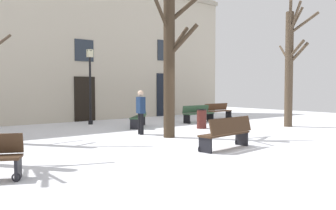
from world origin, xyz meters
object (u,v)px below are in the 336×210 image
object	(u,v)px
streetlamp	(90,78)
bench_far_corner	(227,133)
bench_near_lamp	(218,111)
person_by_shop_door	(141,110)
bench_near_center_tree	(139,117)
bench_facing_shops	(198,113)
tree_near_facade	(290,63)
litter_bin	(202,119)
tree_center	(170,60)

from	to	relation	value
streetlamp	bench_far_corner	distance (m)	8.73
bench_far_corner	bench_near_lamp	distance (m)	9.62
bench_far_corner	person_by_shop_door	distance (m)	4.11
bench_near_lamp	bench_near_center_tree	bearing A→B (deg)	-174.20
streetlamp	bench_near_lamp	distance (m)	7.38
bench_facing_shops	tree_near_facade	bearing A→B (deg)	-66.25
bench_near_lamp	person_by_shop_door	xyz separation A→B (m)	(-7.06, -2.61, 0.46)
litter_bin	person_by_shop_door	xyz separation A→B (m)	(-3.13, 0.07, 0.50)
tree_center	bench_far_corner	bearing A→B (deg)	-95.03
litter_bin	person_by_shop_door	bearing A→B (deg)	178.64
streetlamp	bench_facing_shops	distance (m)	5.63
litter_bin	bench_facing_shops	distance (m)	2.61
bench_near_center_tree	litter_bin	bearing A→B (deg)	85.57
bench_near_center_tree	person_by_shop_door	distance (m)	2.44
bench_far_corner	tree_center	bearing A→B (deg)	-99.77
litter_bin	bench_far_corner	bearing A→B (deg)	-126.56
tree_near_facade	litter_bin	bearing A→B (deg)	150.45
person_by_shop_door	bench_far_corner	bearing A→B (deg)	12.19
streetlamp	bench_facing_shops	world-z (taller)	streetlamp
bench_facing_shops	bench_near_lamp	bearing A→B (deg)	16.68
bench_facing_shops	person_by_shop_door	distance (m)	5.21
tree_near_facade	bench_near_lamp	world-z (taller)	tree_near_facade
bench_far_corner	person_by_shop_door	world-z (taller)	person_by_shop_door
litter_bin	bench_near_center_tree	xyz separation A→B (m)	(-1.83, 2.09, 0.06)
tree_center	bench_near_lamp	size ratio (longest dim) A/B	2.71
tree_center	bench_near_lamp	bearing A→B (deg)	30.09
litter_bin	person_by_shop_door	world-z (taller)	person_by_shop_door
tree_near_facade	bench_facing_shops	xyz separation A→B (m)	(-1.84, 3.98, -2.39)
bench_far_corner	bench_near_center_tree	bearing A→B (deg)	-105.40
tree_near_facade	streetlamp	bearing A→B (deg)	134.93
tree_center	bench_near_lamp	distance (m)	8.03
bench_facing_shops	bench_near_lamp	world-z (taller)	bench_near_lamp
streetlamp	bench_far_corner	size ratio (longest dim) A/B	1.92
tree_near_facade	bench_near_lamp	distance (m)	5.28
litter_bin	bench_near_lamp	world-z (taller)	bench_near_lamp
streetlamp	tree_center	bearing A→B (deg)	-87.39
streetlamp	bench_near_center_tree	world-z (taller)	streetlamp
litter_bin	tree_center	bearing A→B (deg)	-156.71
litter_bin	bench_near_center_tree	world-z (taller)	bench_near_center_tree
tree_near_facade	bench_facing_shops	world-z (taller)	tree_near_facade
litter_bin	bench_near_lamp	bearing A→B (deg)	34.32
litter_bin	person_by_shop_door	size ratio (longest dim) A/B	0.50
person_by_shop_door	litter_bin	bearing A→B (deg)	98.66
tree_center	streetlamp	bearing A→B (deg)	92.61
bench_far_corner	bench_facing_shops	size ratio (longest dim) A/B	1.02
litter_bin	bench_far_corner	size ratio (longest dim) A/B	0.44
litter_bin	bench_near_lamp	xyz separation A→B (m)	(3.94, 2.69, 0.04)
tree_near_facade	bench_near_center_tree	bearing A→B (deg)	142.66
tree_near_facade	streetlamp	size ratio (longest dim) A/B	1.50
bench_far_corner	bench_facing_shops	bearing A→B (deg)	-132.76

